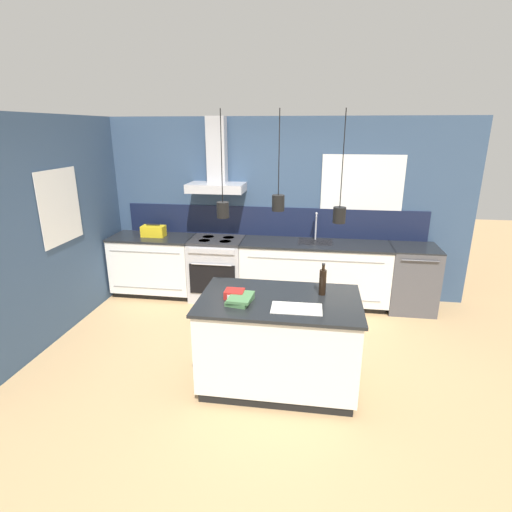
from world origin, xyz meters
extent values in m
plane|color=tan|center=(0.00, 0.00, 0.00)|extent=(16.00, 16.00, 0.00)
cube|color=#354C6B|center=(0.00, 2.03, 1.30)|extent=(5.60, 0.06, 2.60)
cube|color=#141C38|center=(0.00, 1.99, 1.12)|extent=(4.42, 0.02, 0.43)
cube|color=white|center=(1.25, 1.99, 1.62)|extent=(1.12, 0.01, 0.96)
cube|color=black|center=(1.25, 1.99, 1.62)|extent=(1.04, 0.01, 0.88)
cube|color=#B5B5BA|center=(-0.78, 1.77, 1.64)|extent=(0.80, 0.46, 0.12)
cube|color=#B5B5BA|center=(-0.78, 1.86, 2.15)|extent=(0.26, 0.20, 0.90)
cylinder|color=black|center=(-0.20, -0.32, 2.21)|extent=(0.01, 0.01, 0.78)
cylinder|color=black|center=(-0.20, -0.32, 1.75)|extent=(0.11, 0.11, 0.14)
sphere|color=#F9D18C|center=(-0.20, -0.32, 1.75)|extent=(0.06, 0.06, 0.06)
cylinder|color=black|center=(0.29, -0.29, 2.24)|extent=(0.01, 0.01, 0.71)
cylinder|color=black|center=(0.29, -0.29, 1.82)|extent=(0.11, 0.11, 0.14)
sphere|color=#F9D18C|center=(0.29, -0.29, 1.82)|extent=(0.06, 0.06, 0.06)
cylinder|color=black|center=(0.83, -0.26, 2.20)|extent=(0.01, 0.01, 0.81)
cylinder|color=black|center=(0.83, -0.26, 1.72)|extent=(0.11, 0.11, 0.14)
sphere|color=#F9D18C|center=(0.83, -0.26, 1.72)|extent=(0.06, 0.06, 0.06)
cube|color=#354C6B|center=(-2.43, 0.70, 1.30)|extent=(0.06, 3.80, 2.60)
cube|color=white|center=(-2.39, 0.55, 1.55)|extent=(0.01, 0.76, 0.88)
cube|color=black|center=(-2.39, 0.55, 1.55)|extent=(0.01, 0.68, 0.80)
cube|color=black|center=(-1.76, 1.72, 0.04)|extent=(1.16, 0.56, 0.09)
cube|color=white|center=(-1.76, 1.69, 0.48)|extent=(1.19, 0.62, 0.79)
cube|color=gray|center=(-1.76, 1.38, 0.76)|extent=(1.05, 0.01, 0.01)
cube|color=gray|center=(-1.76, 1.38, 0.21)|extent=(1.05, 0.01, 0.01)
cube|color=black|center=(-1.76, 1.69, 0.90)|extent=(1.22, 0.64, 0.03)
cube|color=black|center=(0.64, 1.72, 0.04)|extent=(2.00, 0.56, 0.09)
cube|color=white|center=(0.64, 1.69, 0.48)|extent=(2.06, 0.62, 0.79)
cube|color=gray|center=(0.64, 1.38, 0.76)|extent=(1.81, 0.01, 0.01)
cube|color=gray|center=(0.64, 1.38, 0.21)|extent=(1.81, 0.01, 0.01)
cube|color=black|center=(0.64, 1.69, 0.90)|extent=(2.08, 0.64, 0.03)
cube|color=#262628|center=(0.64, 1.74, 0.91)|extent=(0.48, 0.34, 0.01)
cylinder|color=#B5B5BA|center=(0.64, 1.87, 1.10)|extent=(0.02, 0.02, 0.38)
sphere|color=#B5B5BA|center=(0.64, 1.87, 1.29)|extent=(0.03, 0.03, 0.03)
cylinder|color=#B5B5BA|center=(0.64, 1.81, 1.27)|extent=(0.02, 0.12, 0.02)
cube|color=#B5B5BA|center=(-0.78, 1.69, 0.43)|extent=(0.77, 0.62, 0.87)
cube|color=black|center=(-0.78, 1.37, 0.40)|extent=(0.66, 0.02, 0.44)
cylinder|color=#B5B5BA|center=(-0.78, 1.35, 0.63)|extent=(0.57, 0.02, 0.02)
cube|color=#B5B5BA|center=(-0.78, 1.37, 0.82)|extent=(0.66, 0.02, 0.07)
cube|color=#2D2D30|center=(-0.78, 1.69, 0.89)|extent=(0.77, 0.60, 0.04)
cylinder|color=black|center=(-0.93, 1.80, 0.91)|extent=(0.17, 0.17, 0.00)
cylinder|color=black|center=(-0.63, 1.80, 0.91)|extent=(0.17, 0.17, 0.00)
cylinder|color=black|center=(-0.93, 1.58, 0.91)|extent=(0.17, 0.17, 0.00)
cylinder|color=black|center=(-0.63, 1.58, 0.91)|extent=(0.17, 0.17, 0.00)
cube|color=#4C4C51|center=(1.99, 1.69, 0.45)|extent=(0.63, 0.62, 0.89)
cube|color=black|center=(1.99, 1.69, 0.90)|extent=(0.63, 0.62, 0.02)
cylinder|color=#4C4C51|center=(1.99, 1.36, 0.82)|extent=(0.47, 0.02, 0.02)
cube|color=black|center=(0.32, -0.30, 0.04)|extent=(1.41, 0.85, 0.09)
cube|color=white|center=(0.32, -0.30, 0.48)|extent=(1.47, 0.89, 0.79)
cube|color=black|center=(0.32, -0.30, 0.90)|extent=(1.52, 0.94, 0.03)
cylinder|color=black|center=(0.72, -0.13, 1.03)|extent=(0.07, 0.07, 0.25)
cylinder|color=black|center=(0.72, -0.13, 1.19)|extent=(0.03, 0.03, 0.06)
cylinder|color=#262628|center=(0.72, -0.13, 1.22)|extent=(0.03, 0.03, 0.01)
cube|color=#4C7F4C|center=(-0.03, -0.43, 0.93)|extent=(0.24, 0.30, 0.04)
cube|color=#4C7F4C|center=(-0.02, -0.43, 0.96)|extent=(0.22, 0.30, 0.03)
cube|color=red|center=(-0.10, -0.33, 0.95)|extent=(0.18, 0.15, 0.07)
cube|color=white|center=(-0.10, -0.41, 0.95)|extent=(0.11, 0.01, 0.04)
cube|color=silver|center=(0.49, -0.49, 0.91)|extent=(0.46, 0.26, 0.01)
cube|color=gold|center=(-1.73, 1.69, 0.99)|extent=(0.34, 0.18, 0.16)
cylinder|color=black|center=(-1.73, 1.69, 1.09)|extent=(0.20, 0.02, 0.02)
camera|label=1|loc=(0.61, -3.74, 2.44)|focal=28.00mm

